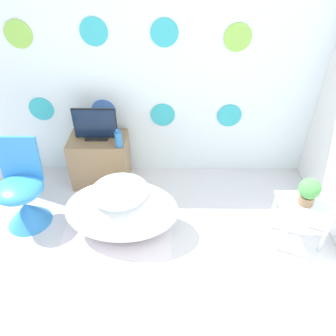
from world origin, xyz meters
The scene contains 10 objects.
ground_plane centered at (0.00, 0.00, 0.00)m, with size 12.00×12.00×0.00m, color silver.
wall_back_dotted centered at (0.00, 1.93, 1.30)m, with size 4.77×0.05×2.60m.
rug centered at (-0.10, 0.80, 0.00)m, with size 1.01×0.93×0.01m.
bathtub centered at (-0.04, 0.94, 0.26)m, with size 1.02×0.61×0.51m.
chair centered at (-0.97, 1.06, 0.27)m, with size 0.43×0.43×0.85m.
tv_cabinet centered at (-0.36, 1.68, 0.28)m, with size 0.59×0.40×0.55m.
tv centered at (-0.36, 1.68, 0.70)m, with size 0.44×0.12×0.34m.
vase centered at (-0.12, 1.54, 0.64)m, with size 0.07×0.07×0.19m.
side_table centered at (1.52, 0.85, 0.35)m, with size 0.43×0.32×0.44m.
potted_plant_left centered at (1.52, 0.85, 0.58)m, with size 0.18×0.18×0.25m.
Camera 1 is at (0.39, -1.16, 2.34)m, focal length 35.00 mm.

